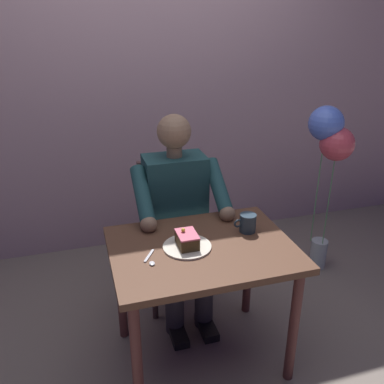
% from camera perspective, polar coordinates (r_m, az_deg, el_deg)
% --- Properties ---
extents(ground_plane, '(14.00, 14.00, 0.00)m').
position_cam_1_polar(ground_plane, '(2.46, 1.25, -21.64)').
color(ground_plane, gray).
extents(cafe_rear_panel, '(6.40, 0.12, 3.00)m').
position_cam_1_polar(cafe_rear_panel, '(3.13, -6.87, 18.83)').
color(cafe_rear_panel, '#B392A0').
rests_on(cafe_rear_panel, ground).
extents(dining_table, '(0.90, 0.67, 0.70)m').
position_cam_1_polar(dining_table, '(2.08, 1.40, -9.87)').
color(dining_table, brown).
rests_on(dining_table, ground).
extents(chair, '(0.42, 0.42, 0.91)m').
position_cam_1_polar(chair, '(2.65, -2.79, -4.52)').
color(chair, '#4C3230').
rests_on(chair, ground).
extents(seated_person, '(0.53, 0.58, 1.24)m').
position_cam_1_polar(seated_person, '(2.44, -1.87, -3.36)').
color(seated_person, '#1E454A').
rests_on(seated_person, ground).
extents(dessert_plate, '(0.24, 0.24, 0.01)m').
position_cam_1_polar(dessert_plate, '(2.01, -0.68, -7.60)').
color(dessert_plate, silver).
rests_on(dessert_plate, dining_table).
extents(cake_slice, '(0.09, 0.13, 0.09)m').
position_cam_1_polar(cake_slice, '(1.99, -0.69, -6.62)').
color(cake_slice, '#402E18').
rests_on(cake_slice, dessert_plate).
extents(coffee_cup, '(0.12, 0.09, 0.10)m').
position_cam_1_polar(coffee_cup, '(2.15, 7.73, -4.24)').
color(coffee_cup, '#243644').
rests_on(coffee_cup, dining_table).
extents(dessert_spoon, '(0.07, 0.14, 0.01)m').
position_cam_1_polar(dessert_spoon, '(1.92, -5.78, -9.38)').
color(dessert_spoon, silver).
rests_on(dessert_spoon, dining_table).
extents(balloon_display, '(0.29, 0.29, 1.21)m').
position_cam_1_polar(balloon_display, '(2.87, 18.61, 5.63)').
color(balloon_display, '#B2C1C6').
rests_on(balloon_display, ground).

